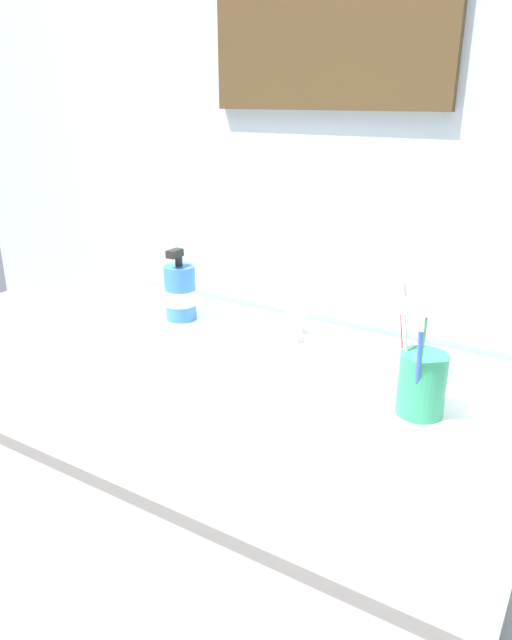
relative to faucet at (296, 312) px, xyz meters
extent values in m
cube|color=silver|center=(-0.01, 0.15, 0.32)|extent=(2.18, 0.04, 2.40)
cube|color=silver|center=(-0.01, -0.20, -0.48)|extent=(0.94, 0.58, 0.79)
cube|color=white|center=(-0.01, -0.20, -0.07)|extent=(0.98, 0.61, 0.03)
ellipsoid|color=white|center=(0.00, -0.18, -0.11)|extent=(0.34, 0.34, 0.10)
torus|color=white|center=(0.00, -0.18, -0.06)|extent=(0.39, 0.39, 0.02)
cylinder|color=#595B60|center=(0.00, -0.18, -0.15)|extent=(0.03, 0.03, 0.01)
cylinder|color=silver|center=(0.00, 0.02, 0.00)|extent=(0.02, 0.02, 0.10)
cylinder|color=silver|center=(0.00, -0.04, 0.00)|extent=(0.02, 0.13, 0.07)
cylinder|color=silver|center=(0.00, 0.04, 0.06)|extent=(0.01, 0.05, 0.01)
cylinder|color=#2D9966|center=(0.30, -0.16, -0.01)|extent=(0.07, 0.07, 0.10)
cylinder|color=red|center=(0.26, -0.15, 0.04)|extent=(0.03, 0.01, 0.18)
cube|color=white|center=(0.25, -0.15, 0.13)|extent=(0.02, 0.01, 0.03)
cylinder|color=green|center=(0.30, -0.20, 0.04)|extent=(0.02, 0.04, 0.19)
cube|color=white|center=(0.30, -0.21, 0.13)|extent=(0.01, 0.02, 0.03)
cylinder|color=white|center=(0.27, -0.16, 0.03)|extent=(0.03, 0.02, 0.16)
cube|color=white|center=(0.26, -0.17, 0.11)|extent=(0.02, 0.01, 0.03)
cylinder|color=blue|center=(0.30, -0.20, 0.03)|extent=(0.01, 0.04, 0.16)
cube|color=white|center=(0.30, -0.21, 0.11)|extent=(0.01, 0.02, 0.03)
cylinder|color=#3372BF|center=(-0.26, -0.03, 0.00)|extent=(0.07, 0.07, 0.12)
cylinder|color=black|center=(-0.26, -0.03, 0.07)|extent=(0.02, 0.02, 0.02)
cube|color=black|center=(-0.26, -0.04, 0.09)|extent=(0.02, 0.04, 0.02)
cylinder|color=white|center=(-0.26, -0.03, -0.01)|extent=(0.07, 0.07, 0.03)
camera|label=1|loc=(0.49, -0.95, 0.40)|focal=32.70mm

